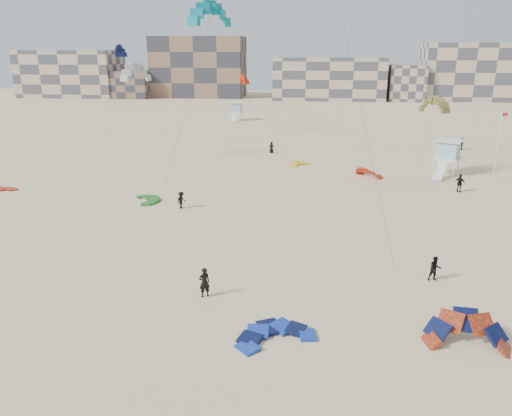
# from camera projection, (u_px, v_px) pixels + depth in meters

# --- Properties ---
(ground) EXTENTS (320.00, 320.00, 0.00)m
(ground) POSITION_uv_depth(u_px,v_px,m) (190.00, 318.00, 27.16)
(ground) COLOR beige
(ground) RESTS_ON ground
(kite_ground_blue) EXTENTS (5.16, 5.24, 1.10)m
(kite_ground_blue) POSITION_uv_depth(u_px,v_px,m) (275.00, 338.00, 25.21)
(kite_ground_blue) COLOR blue
(kite_ground_blue) RESTS_ON ground
(kite_ground_orange) EXTENTS (4.34, 4.36, 4.04)m
(kite_ground_orange) POSITION_uv_depth(u_px,v_px,m) (466.00, 344.00, 24.70)
(kite_ground_orange) COLOR #E2421F
(kite_ground_orange) RESTS_ON ground
(kite_ground_green) EXTENTS (4.51, 4.42, 0.62)m
(kite_ground_green) POSITION_uv_depth(u_px,v_px,m) (147.00, 201.00, 48.30)
(kite_ground_green) COLOR #257D1C
(kite_ground_green) RESTS_ON ground
(kite_ground_red_far) EXTENTS (4.94, 4.93, 3.39)m
(kite_ground_red_far) POSITION_uv_depth(u_px,v_px,m) (368.00, 177.00, 57.52)
(kite_ground_red_far) COLOR red
(kite_ground_red_far) RESTS_ON ground
(kite_ground_yellow) EXTENTS (4.08, 4.10, 1.36)m
(kite_ground_yellow) POSITION_uv_depth(u_px,v_px,m) (300.00, 165.00, 63.15)
(kite_ground_yellow) COLOR #F3A20F
(kite_ground_yellow) RESTS_ON ground
(kitesurfer_main) EXTENTS (0.80, 0.73, 1.84)m
(kitesurfer_main) POSITION_uv_depth(u_px,v_px,m) (204.00, 282.00, 29.21)
(kitesurfer_main) COLOR black
(kitesurfer_main) RESTS_ON ground
(kitesurfer_b) EXTENTS (0.88, 0.74, 1.62)m
(kitesurfer_b) POSITION_uv_depth(u_px,v_px,m) (435.00, 269.00, 31.29)
(kitesurfer_b) COLOR black
(kitesurfer_b) RESTS_ON ground
(kitesurfer_c) EXTENTS (0.98, 1.18, 1.59)m
(kitesurfer_c) POSITION_uv_depth(u_px,v_px,m) (181.00, 200.00, 45.73)
(kitesurfer_c) COLOR black
(kitesurfer_c) RESTS_ON ground
(kitesurfer_d) EXTENTS (1.16, 1.03, 1.88)m
(kitesurfer_d) POSITION_uv_depth(u_px,v_px,m) (460.00, 183.00, 50.95)
(kitesurfer_d) COLOR black
(kitesurfer_d) RESTS_ON ground
(kitesurfer_e) EXTENTS (0.81, 0.57, 1.58)m
(kitesurfer_e) POSITION_uv_depth(u_px,v_px,m) (271.00, 147.00, 70.59)
(kitesurfer_e) COLOR black
(kitesurfer_e) RESTS_ON ground
(kitesurfer_f) EXTENTS (0.55, 1.65, 1.77)m
(kitesurfer_f) POSITION_uv_depth(u_px,v_px,m) (461.00, 144.00, 72.82)
(kitesurfer_f) COLOR black
(kitesurfer_f) RESTS_ON ground
(kite_fly_teal_a) EXTENTS (8.29, 5.86, 16.72)m
(kite_fly_teal_a) POSITION_uv_depth(u_px,v_px,m) (210.00, 17.00, 41.04)
(kite_fly_teal_a) COLOR teal
(kite_fly_teal_a) RESTS_ON ground
(kite_fly_grey) EXTENTS (10.11, 10.27, 11.35)m
(kite_fly_grey) POSITION_uv_depth(u_px,v_px,m) (136.00, 75.00, 62.98)
(kite_fly_grey) COLOR silver
(kite_fly_grey) RESTS_ON ground
(kite_fly_olive) EXTENTS (4.72, 4.72, 8.20)m
(kite_fly_olive) POSITION_uv_depth(u_px,v_px,m) (434.00, 106.00, 55.34)
(kite_fly_olive) COLOR olive
(kite_fly_olive) RESTS_ON ground
(kite_fly_navy) EXTENTS (3.55, 4.61, 13.71)m
(kite_fly_navy) POSITION_uv_depth(u_px,v_px,m) (121.00, 52.00, 69.47)
(kite_fly_navy) COLOR #0C173D
(kite_fly_navy) RESTS_ON ground
(kite_fly_red) EXTENTS (3.93, 4.00, 9.33)m
(kite_fly_red) POSITION_uv_depth(u_px,v_px,m) (244.00, 80.00, 82.78)
(kite_fly_red) COLOR red
(kite_fly_red) RESTS_ON ground
(lifeguard_tower_near) EXTENTS (3.88, 6.12, 4.09)m
(lifeguard_tower_near) POSITION_uv_depth(u_px,v_px,m) (447.00, 157.00, 57.98)
(lifeguard_tower_near) COLOR white
(lifeguard_tower_near) RESTS_ON ground
(lifeguard_tower_far) EXTENTS (2.73, 5.13, 3.73)m
(lifeguard_tower_far) POSITION_uv_depth(u_px,v_px,m) (236.00, 111.00, 103.36)
(lifeguard_tower_far) COLOR white
(lifeguard_tower_far) RESTS_ON ground
(flagpole) EXTENTS (0.63, 0.10, 7.72)m
(flagpole) POSITION_uv_depth(u_px,v_px,m) (498.00, 143.00, 55.36)
(flagpole) COLOR white
(flagpole) RESTS_ON ground
(condo_west_a) EXTENTS (30.00, 15.00, 14.00)m
(condo_west_a) POSITION_uv_depth(u_px,v_px,m) (71.00, 74.00, 155.94)
(condo_west_a) COLOR #C2A78E
(condo_west_a) RESTS_ON ground
(condo_west_b) EXTENTS (28.00, 14.00, 18.00)m
(condo_west_b) POSITION_uv_depth(u_px,v_px,m) (199.00, 67.00, 154.67)
(condo_west_b) COLOR #80614D
(condo_west_b) RESTS_ON ground
(condo_mid) EXTENTS (32.00, 16.00, 12.00)m
(condo_mid) POSITION_uv_depth(u_px,v_px,m) (329.00, 78.00, 147.33)
(condo_mid) COLOR #C2A78E
(condo_mid) RESTS_ON ground
(condo_east) EXTENTS (26.00, 14.00, 16.00)m
(condo_east) POSITION_uv_depth(u_px,v_px,m) (468.00, 72.00, 144.17)
(condo_east) COLOR #C2A78E
(condo_east) RESTS_ON ground
(condo_fill_left) EXTENTS (12.00, 10.00, 8.00)m
(condo_fill_left) POSITION_uv_depth(u_px,v_px,m) (131.00, 84.00, 152.72)
(condo_fill_left) COLOR #80614D
(condo_fill_left) RESTS_ON ground
(condo_fill_right) EXTENTS (10.00, 10.00, 10.00)m
(condo_fill_right) POSITION_uv_depth(u_px,v_px,m) (406.00, 83.00, 143.29)
(condo_fill_right) COLOR #C2A78E
(condo_fill_right) RESTS_ON ground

